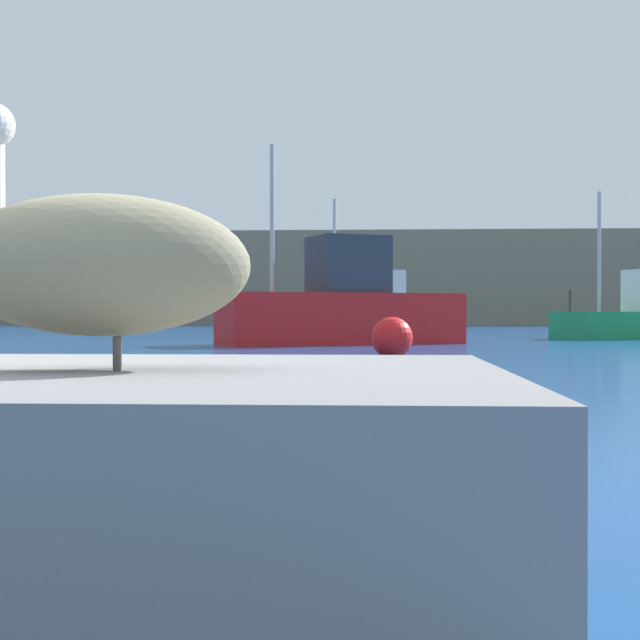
{
  "coord_description": "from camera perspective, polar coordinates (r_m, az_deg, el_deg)",
  "views": [
    {
      "loc": [
        1.78,
        -3.92,
        0.87
      ],
      "look_at": [
        0.75,
        13.48,
        0.73
      ],
      "focal_mm": 53.1,
      "sensor_mm": 36.0,
      "label": 1
    }
  ],
  "objects": [
    {
      "name": "hillside_backdrop",
      "position": [
        72.01,
        1.99,
        2.41
      ],
      "size": [
        140.0,
        11.3,
        6.7
      ],
      "primitive_type": "cube",
      "color": "#7F755B",
      "rests_on": "ground"
    },
    {
      "name": "mooring_buoy",
      "position": [
        17.98,
        4.36,
        -1.07
      ],
      "size": [
        0.79,
        0.79,
        0.79
      ],
      "primitive_type": "sphere",
      "color": "red",
      "rests_on": "ground"
    },
    {
      "name": "fishing_boat_blue",
      "position": [
        37.84,
        3.38,
        0.42
      ],
      "size": [
        5.43,
        2.45,
        5.4
      ],
      "rotation": [
        0.0,
        0.0,
        3.28
      ],
      "color": "blue",
      "rests_on": "ground"
    },
    {
      "name": "pelican",
      "position": [
        3.61,
        -13.18,
        3.42
      ],
      "size": [
        1.41,
        0.81,
        0.98
      ],
      "rotation": [
        0.0,
        0.0,
        -2.89
      ],
      "color": "gray",
      "rests_on": "pier_dock"
    },
    {
      "name": "fishing_boat_red",
      "position": [
        26.06,
        1.37,
        0.79
      ],
      "size": [
        6.94,
        4.68,
        5.37
      ],
      "rotation": [
        0.0,
        0.0,
        3.58
      ],
      "color": "red",
      "rests_on": "ground"
    },
    {
      "name": "pier_dock",
      "position": [
        3.65,
        -12.99,
        -8.1
      ],
      "size": [
        2.99,
        2.6,
        0.66
      ],
      "primitive_type": "cube",
      "color": "gray",
      "rests_on": "ground"
    }
  ]
}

